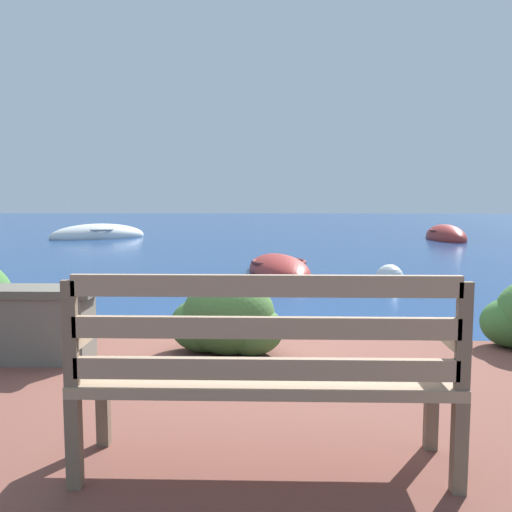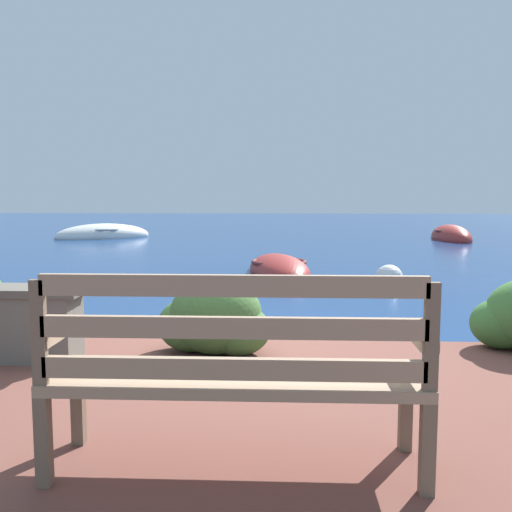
% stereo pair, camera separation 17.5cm
% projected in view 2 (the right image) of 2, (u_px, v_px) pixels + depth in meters
% --- Properties ---
extents(ground_plane, '(80.00, 80.00, 0.00)m').
position_uv_depth(ground_plane, '(242.00, 364.00, 4.97)').
color(ground_plane, navy).
extents(park_bench, '(1.70, 0.48, 0.93)m').
position_uv_depth(park_bench, '(235.00, 368.00, 2.53)').
color(park_bench, brown).
rests_on(park_bench, patio_terrace).
extents(hedge_clump_left, '(0.91, 0.65, 0.62)m').
position_uv_depth(hedge_clump_left, '(214.00, 320.00, 4.49)').
color(hedge_clump_left, '#426B33').
rests_on(hedge_clump_left, patio_terrace).
extents(rowboat_nearest, '(1.54, 2.64, 0.61)m').
position_uv_depth(rowboat_nearest, '(279.00, 270.00, 10.70)').
color(rowboat_nearest, '#9E2D28').
rests_on(rowboat_nearest, ground_plane).
extents(rowboat_far, '(1.05, 2.87, 0.86)m').
position_uv_depth(rowboat_far, '(451.00, 238.00, 18.57)').
color(rowboat_far, '#9E2D28').
rests_on(rowboat_far, ground_plane).
extents(rowboat_outer, '(3.39, 2.82, 0.86)m').
position_uv_depth(rowboat_outer, '(103.00, 236.00, 19.44)').
color(rowboat_outer, silver).
rests_on(rowboat_outer, ground_plane).
extents(mooring_buoy, '(0.51, 0.51, 0.47)m').
position_uv_depth(mooring_buoy, '(389.00, 279.00, 9.46)').
color(mooring_buoy, white).
rests_on(mooring_buoy, ground_plane).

